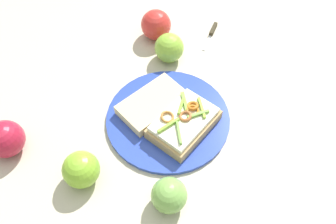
{
  "coord_description": "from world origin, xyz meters",
  "views": [
    {
      "loc": [
        0.2,
        -0.43,
        0.69
      ],
      "look_at": [
        0.0,
        0.0,
        0.03
      ],
      "focal_mm": 38.09,
      "sensor_mm": 36.0,
      "label": 1
    }
  ],
  "objects": [
    {
      "name": "ground_plane",
      "position": [
        0.0,
        0.0,
        0.0
      ],
      "size": [
        2.0,
        2.0,
        0.0
      ],
      "primitive_type": "plane",
      "color": "#C0B59E",
      "rests_on": "ground"
    },
    {
      "name": "plate",
      "position": [
        0.0,
        0.0,
        0.01
      ],
      "size": [
        0.29,
        0.29,
        0.01
      ],
      "primitive_type": "cylinder",
      "color": "#2B46B7",
      "rests_on": "ground_plane"
    },
    {
      "name": "sandwich",
      "position": [
        0.04,
        -0.01,
        0.03
      ],
      "size": [
        0.14,
        0.17,
        0.05
      ],
      "rotation": [
        0.0,
        0.0,
        4.46
      ],
      "color": "tan",
      "rests_on": "plate"
    },
    {
      "name": "bread_slice_side",
      "position": [
        -0.04,
        0.01,
        0.02
      ],
      "size": [
        0.15,
        0.18,
        0.03
      ],
      "primitive_type": "cube",
      "rotation": [
        0.0,
        0.0,
        4.32
      ],
      "color": "beige",
      "rests_on": "plate"
    },
    {
      "name": "apple_0",
      "position": [
        -0.1,
        -0.21,
        0.04
      ],
      "size": [
        0.11,
        0.11,
        0.08
      ],
      "primitive_type": "sphere",
      "rotation": [
        0.0,
        0.0,
        2.18
      ],
      "color": "#82BA2E",
      "rests_on": "ground_plane"
    },
    {
      "name": "apple_1",
      "position": [
        -0.08,
        0.18,
        0.04
      ],
      "size": [
        0.1,
        0.1,
        0.08
      ],
      "primitive_type": "sphere",
      "rotation": [
        0.0,
        0.0,
        2.05
      ],
      "color": "#8ABE3A",
      "rests_on": "ground_plane"
    },
    {
      "name": "apple_2",
      "position": [
        -0.28,
        -0.22,
        0.04
      ],
      "size": [
        0.11,
        0.11,
        0.08
      ],
      "primitive_type": "sphere",
      "rotation": [
        0.0,
        0.0,
        5.26
      ],
      "color": "#A91B32",
      "rests_on": "ground_plane"
    },
    {
      "name": "apple_3",
      "position": [
        -0.15,
        0.24,
        0.04
      ],
      "size": [
        0.08,
        0.08,
        0.08
      ],
      "primitive_type": "sphere",
      "rotation": [
        0.0,
        0.0,
        0.0
      ],
      "color": "red",
      "rests_on": "ground_plane"
    },
    {
      "name": "apple_4",
      "position": [
        0.09,
        -0.18,
        0.04
      ],
      "size": [
        0.1,
        0.1,
        0.07
      ],
      "primitive_type": "sphere",
      "rotation": [
        0.0,
        0.0,
        2.32
      ],
      "color": "#77AC4D",
      "rests_on": "ground_plane"
    },
    {
      "name": "knife",
      "position": [
        -0.01,
        0.32,
        0.0
      ],
      "size": [
        0.02,
        0.11,
        0.01
      ],
      "rotation": [
        0.0,
        0.0,
        4.78
      ],
      "color": "silver",
      "rests_on": "ground_plane"
    }
  ]
}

